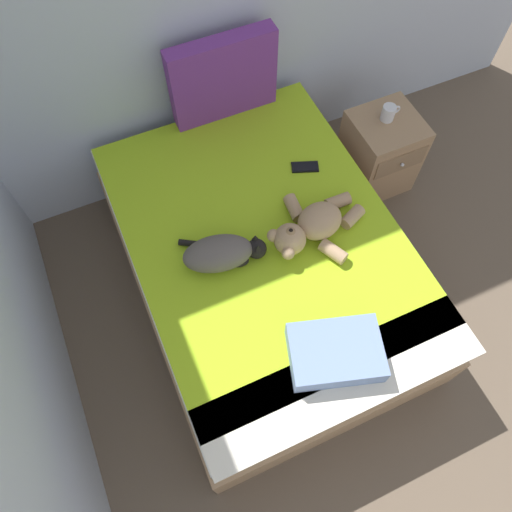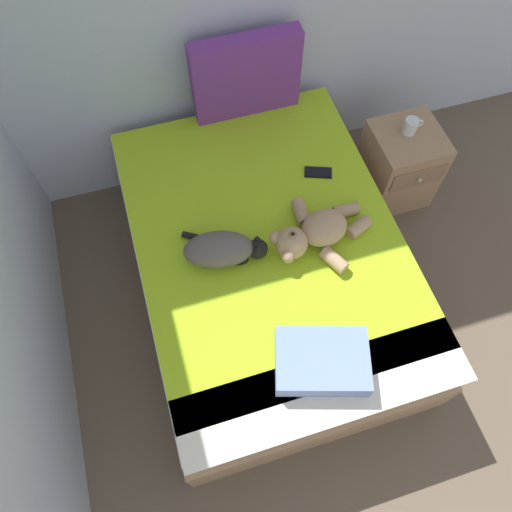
% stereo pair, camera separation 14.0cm
% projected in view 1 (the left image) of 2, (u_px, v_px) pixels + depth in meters
% --- Properties ---
extents(ground_plane, '(10.48, 10.48, 0.00)m').
position_uv_depth(ground_plane, '(448.00, 411.00, 2.64)').
color(ground_plane, brown).
extents(bed, '(1.37, 1.91, 0.57)m').
position_uv_depth(bed, '(264.00, 263.00, 2.74)').
color(bed, '#9E7A56').
rests_on(bed, ground_plane).
extents(patterned_cushion, '(0.61, 0.10, 0.48)m').
position_uv_depth(patterned_cushion, '(223.00, 78.00, 2.69)').
color(patterned_cushion, '#72338C').
rests_on(patterned_cushion, bed).
extents(cat, '(0.42, 0.31, 0.15)m').
position_uv_depth(cat, '(222.00, 253.00, 2.36)').
color(cat, '#59514C').
rests_on(cat, bed).
extents(teddy_bear, '(0.53, 0.46, 0.17)m').
position_uv_depth(teddy_bear, '(311.00, 227.00, 2.43)').
color(teddy_bear, tan).
rests_on(teddy_bear, bed).
extents(cell_phone, '(0.16, 0.12, 0.01)m').
position_uv_depth(cell_phone, '(305.00, 167.00, 2.70)').
color(cell_phone, black).
rests_on(cell_phone, bed).
extents(throw_pillow, '(0.47, 0.39, 0.11)m').
position_uv_depth(throw_pillow, '(335.00, 353.00, 2.14)').
color(throw_pillow, '#728CB7').
rests_on(throw_pillow, bed).
extents(nightstand, '(0.40, 0.42, 0.54)m').
position_uv_depth(nightstand, '(380.00, 152.00, 3.14)').
color(nightstand, '#9E7A56').
rests_on(nightstand, ground_plane).
extents(mug, '(0.12, 0.08, 0.09)m').
position_uv_depth(mug, '(389.00, 113.00, 2.88)').
color(mug, silver).
rests_on(mug, nightstand).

